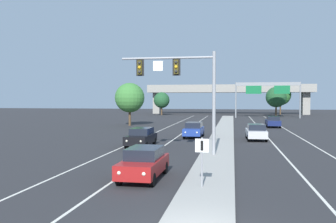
# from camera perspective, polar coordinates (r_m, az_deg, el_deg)

# --- Properties ---
(median_island) EXTENTS (2.40, 110.00, 0.15)m
(median_island) POSITION_cam_1_polar(r_m,az_deg,el_deg) (28.97, 7.87, -5.91)
(median_island) COLOR #9E9B93
(median_island) RESTS_ON ground
(lane_stripe_oncoming_center) EXTENTS (0.14, 100.00, 0.01)m
(lane_stripe_oncoming_center) POSITION_cam_1_polar(r_m,az_deg,el_deg) (36.37, 0.86, -4.38)
(lane_stripe_oncoming_center) COLOR silver
(lane_stripe_oncoming_center) RESTS_ON ground
(lane_stripe_receding_center) EXTENTS (0.14, 100.00, 0.01)m
(lane_stripe_receding_center) POSITION_cam_1_polar(r_m,az_deg,el_deg) (36.09, 15.80, -4.51)
(lane_stripe_receding_center) COLOR silver
(lane_stripe_receding_center) RESTS_ON ground
(edge_stripe_left) EXTENTS (0.14, 100.00, 0.01)m
(edge_stripe_left) POSITION_cam_1_polar(r_m,az_deg,el_deg) (37.04, -4.20, -4.27)
(edge_stripe_left) COLOR silver
(edge_stripe_left) RESTS_ON ground
(edge_stripe_right) EXTENTS (0.14, 100.00, 0.01)m
(edge_stripe_right) POSITION_cam_1_polar(r_m,az_deg,el_deg) (36.56, 20.97, -4.48)
(edge_stripe_right) COLOR silver
(edge_stripe_right) RESTS_ON ground
(overhead_signal_mast) EXTENTS (6.75, 0.44, 7.20)m
(overhead_signal_mast) POSITION_cam_1_polar(r_m,az_deg,el_deg) (25.89, 2.46, 4.77)
(overhead_signal_mast) COLOR gray
(overhead_signal_mast) RESTS_ON median_island
(median_sign_post) EXTENTS (0.60, 0.10, 2.20)m
(median_sign_post) POSITION_cam_1_polar(r_m,az_deg,el_deg) (16.31, 5.32, -6.74)
(median_sign_post) COLOR gray
(median_sign_post) RESTS_ON median_island
(car_oncoming_red) EXTENTS (1.86, 4.49, 1.58)m
(car_oncoming_red) POSITION_cam_1_polar(r_m,az_deg,el_deg) (18.76, -3.78, -7.95)
(car_oncoming_red) COLOR maroon
(car_oncoming_red) RESTS_ON ground
(car_oncoming_black) EXTENTS (1.88, 4.50, 1.58)m
(car_oncoming_black) POSITION_cam_1_polar(r_m,az_deg,el_deg) (31.06, -4.20, -3.98)
(car_oncoming_black) COLOR black
(car_oncoming_black) RESTS_ON ground
(car_oncoming_blue) EXTENTS (1.87, 4.49, 1.58)m
(car_oncoming_blue) POSITION_cam_1_polar(r_m,az_deg,el_deg) (38.35, 4.05, -2.83)
(car_oncoming_blue) COLOR navy
(car_oncoming_blue) RESTS_ON ground
(car_receding_silver) EXTENTS (1.91, 4.50, 1.58)m
(car_receding_silver) POSITION_cam_1_polar(r_m,az_deg,el_deg) (36.85, 13.57, -3.08)
(car_receding_silver) COLOR #B7B7BC
(car_receding_silver) RESTS_ON ground
(car_receding_navy) EXTENTS (1.83, 4.47, 1.58)m
(car_receding_navy) POSITION_cam_1_polar(r_m,az_deg,el_deg) (53.71, 16.03, -1.51)
(car_receding_navy) COLOR #141E4C
(car_receding_navy) RESTS_ON ground
(highway_sign_gantry) EXTENTS (13.28, 0.42, 7.50)m
(highway_sign_gantry) POSITION_cam_1_polar(r_m,az_deg,el_deg) (78.99, 15.27, 3.49)
(highway_sign_gantry) COLOR gray
(highway_sign_gantry) RESTS_ON ground
(overpass_bridge) EXTENTS (42.40, 6.40, 7.65)m
(overpass_bridge) POSITION_cam_1_polar(r_m,az_deg,el_deg) (96.88, 9.45, 3.02)
(overpass_bridge) COLOR gray
(overpass_bridge) RESTS_ON ground
(tree_far_left_a) EXTENTS (3.89, 3.89, 5.62)m
(tree_far_left_a) POSITION_cam_1_polar(r_m,az_deg,el_deg) (89.19, -1.00, 1.78)
(tree_far_left_a) COLOR #4C3823
(tree_far_left_a) RESTS_ON ground
(tree_far_right_a) EXTENTS (5.28, 5.28, 7.64)m
(tree_far_right_a) POSITION_cam_1_polar(r_m,az_deg,el_deg) (97.31, 17.13, 2.49)
(tree_far_right_a) COLOR #4C3823
(tree_far_right_a) RESTS_ON ground
(tree_far_left_c) EXTENTS (4.43, 4.43, 6.42)m
(tree_far_left_c) POSITION_cam_1_polar(r_m,az_deg,el_deg) (55.08, -5.99, 2.15)
(tree_far_left_c) COLOR #4C3823
(tree_far_left_c) RESTS_ON ground
(tree_far_right_c) EXTENTS (4.64, 4.64, 6.71)m
(tree_far_right_c) POSITION_cam_1_polar(r_m,az_deg,el_deg) (86.20, 16.50, 2.16)
(tree_far_right_c) COLOR #4C3823
(tree_far_right_c) RESTS_ON ground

